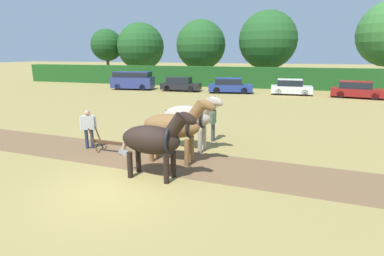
{
  "coord_description": "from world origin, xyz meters",
  "views": [
    {
      "loc": [
        4.67,
        -7.18,
        3.97
      ],
      "look_at": [
        1.29,
        3.81,
        1.1
      ],
      "focal_mm": 28.0,
      "sensor_mm": 36.0,
      "label": 1
    }
  ],
  "objects": [
    {
      "name": "ground_plane",
      "position": [
        0.0,
        0.0,
        0.0
      ],
      "size": [
        240.0,
        240.0,
        0.0
      ],
      "primitive_type": "plane",
      "color": "#998447"
    },
    {
      "name": "plowed_furrow_strip",
      "position": [
        -2.88,
        3.02,
        0.0
      ],
      "size": [
        24.6,
        4.09,
        0.01
      ],
      "primitive_type": "cube",
      "rotation": [
        0.0,
        0.0,
        -0.06
      ],
      "color": "brown",
      "rests_on": "ground"
    },
    {
      "name": "hedgerow",
      "position": [
        0.0,
        29.08,
        1.21
      ],
      "size": [
        61.37,
        1.42,
        2.42
      ],
      "primitive_type": "cube",
      "color": "#1E511E",
      "rests_on": "ground"
    },
    {
      "name": "tree_far_left",
      "position": [
        -22.49,
        35.53,
        5.24
      ],
      "size": [
        4.92,
        4.92,
        7.72
      ],
      "color": "brown",
      "rests_on": "ground"
    },
    {
      "name": "tree_left",
      "position": [
        -16.9,
        36.15,
        4.99
      ],
      "size": [
        7.16,
        7.16,
        8.58
      ],
      "color": "brown",
      "rests_on": "ground"
    },
    {
      "name": "tree_center_left",
      "position": [
        -6.98,
        35.0,
        5.13
      ],
      "size": [
        6.93,
        6.93,
        8.6
      ],
      "color": "#423323",
      "rests_on": "ground"
    },
    {
      "name": "tree_center",
      "position": [
        2.2,
        34.48,
        5.64
      ],
      "size": [
        7.51,
        7.51,
        9.41
      ],
      "color": "#4C3823",
      "rests_on": "ground"
    },
    {
      "name": "draft_horse_lead_left",
      "position": [
        0.81,
        1.23,
        1.3
      ],
      "size": [
        2.73,
        1.09,
        2.36
      ],
      "rotation": [
        0.0,
        0.0,
        -0.06
      ],
      "color": "black",
      "rests_on": "ground"
    },
    {
      "name": "draft_horse_lead_right",
      "position": [
        0.92,
        2.8,
        1.39
      ],
      "size": [
        2.94,
        1.04,
        2.5
      ],
      "rotation": [
        0.0,
        0.0,
        -0.06
      ],
      "color": "brown",
      "rests_on": "ground"
    },
    {
      "name": "draft_horse_trail_left",
      "position": [
        0.99,
        4.38,
        1.4
      ],
      "size": [
        2.75,
        1.14,
        2.4
      ],
      "rotation": [
        0.0,
        0.0,
        -0.06
      ],
      "color": "#B2A38E",
      "rests_on": "ground"
    },
    {
      "name": "plow",
      "position": [
        -1.77,
        2.96,
        0.33
      ],
      "size": [
        1.8,
        0.48,
        1.13
      ],
      "rotation": [
        0.0,
        0.0,
        -0.06
      ],
      "color": "#4C331E",
      "rests_on": "ground"
    },
    {
      "name": "farmer_at_plow",
      "position": [
        -3.15,
        3.3,
        0.97
      ],
      "size": [
        0.58,
        0.43,
        1.67
      ],
      "rotation": [
        0.0,
        0.0,
        -1.0
      ],
      "color": "#28334C",
      "rests_on": "ground"
    },
    {
      "name": "farmer_beside_team",
      "position": [
        1.65,
        5.97,
        1.0
      ],
      "size": [
        0.43,
        0.67,
        1.71
      ],
      "rotation": [
        0.0,
        0.0,
        0.04
      ],
      "color": "#4C4C4C",
      "rests_on": "ground"
    },
    {
      "name": "parked_van",
      "position": [
        -11.72,
        23.38,
        1.03
      ],
      "size": [
        4.83,
        2.42,
        1.99
      ],
      "rotation": [
        0.0,
        0.0,
        0.12
      ],
      "color": "navy",
      "rests_on": "ground"
    },
    {
      "name": "parked_car_left",
      "position": [
        -6.1,
        23.59,
        0.71
      ],
      "size": [
        4.27,
        1.88,
        1.48
      ],
      "rotation": [
        0.0,
        0.0,
        0.03
      ],
      "color": "black",
      "rests_on": "ground"
    },
    {
      "name": "parked_car_center_left",
      "position": [
        -0.68,
        23.54,
        0.74
      ],
      "size": [
        4.64,
        2.48,
        1.52
      ],
      "rotation": [
        0.0,
        0.0,
        0.16
      ],
      "color": "navy",
      "rests_on": "ground"
    },
    {
      "name": "parked_car_center",
      "position": [
        5.31,
        23.96,
        0.73
      ],
      "size": [
        3.9,
        1.8,
        1.52
      ],
      "rotation": [
        0.0,
        0.0,
        0.02
      ],
      "color": "silver",
      "rests_on": "ground"
    },
    {
      "name": "parked_car_center_right",
      "position": [
        11.06,
        23.42,
        0.73
      ],
      "size": [
        4.67,
        2.6,
        1.52
      ],
      "rotation": [
        0.0,
        0.0,
        -0.18
      ],
      "color": "maroon",
      "rests_on": "ground"
    }
  ]
}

